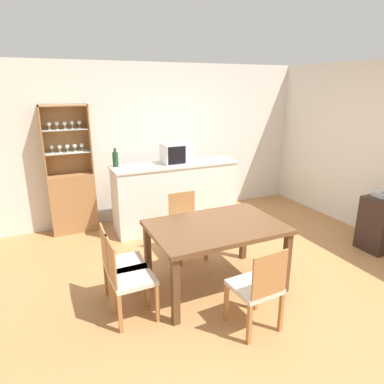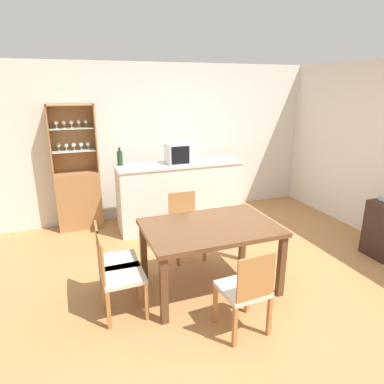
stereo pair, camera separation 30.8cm
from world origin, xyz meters
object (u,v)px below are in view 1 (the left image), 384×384
object	(u,v)px
dining_chair_head_near	(257,288)
wine_bottle	(115,159)
side_cabinet	(383,223)
microwave	(177,153)
display_cabinet	(72,193)
dining_table	(216,232)
dining_chair_side_left_far	(121,264)
dining_chair_side_left_near	(128,278)
dining_chair_head_far	(186,225)
telephone	(383,194)

from	to	relation	value
dining_chair_head_near	wine_bottle	size ratio (longest dim) A/B	3.08
wine_bottle	side_cabinet	world-z (taller)	wine_bottle
microwave	wine_bottle	bearing A→B (deg)	170.35
display_cabinet	dining_table	distance (m)	2.63
display_cabinet	microwave	bearing A→B (deg)	-17.35
dining_chair_side_left_far	dining_chair_side_left_near	size ratio (longest dim) A/B	1.00
display_cabinet	wine_bottle	bearing A→B (deg)	-27.45
dining_chair_head_far	telephone	world-z (taller)	telephone
dining_chair_head_near	telephone	xyz separation A→B (m)	(2.52, 0.71, 0.36)
display_cabinet	telephone	size ratio (longest dim) A/B	8.97
dining_chair_head_near	microwave	world-z (taller)	microwave
dining_table	side_cabinet	size ratio (longest dim) A/B	1.89
wine_bottle	telephone	size ratio (longest dim) A/B	1.28
dining_table	dining_chair_head_near	xyz separation A→B (m)	(0.00, -0.80, -0.23)
dining_chair_head_near	wine_bottle	bearing A→B (deg)	99.16
dining_chair_side_left_near	dining_chair_head_far	distance (m)	1.39
microwave	side_cabinet	bearing A→B (deg)	-40.78
dining_chair_head_far	dining_chair_head_near	xyz separation A→B (m)	(0.00, -1.60, 0.00)
display_cabinet	microwave	xyz separation A→B (m)	(1.55, -0.48, 0.59)
dining_chair_side_left_near	telephone	bearing A→B (deg)	90.07
dining_table	side_cabinet	xyz separation A→B (m)	(2.57, -0.14, -0.28)
dining_chair_side_left_near	dining_chair_head_near	size ratio (longest dim) A/B	1.00
dining_chair_head_near	dining_table	bearing A→B (deg)	86.68
display_cabinet	dining_chair_head_far	world-z (taller)	display_cabinet
dining_chair_head_near	microwave	xyz separation A→B (m)	(0.29, 2.63, 0.76)
dining_chair_side_left_far	dining_chair_head_near	distance (m)	1.40
display_cabinet	dining_chair_head_near	world-z (taller)	display_cabinet
dining_chair_side_left_far	dining_table	bearing A→B (deg)	83.83
dining_table	dining_chair_side_left_near	size ratio (longest dim) A/B	1.67
dining_chair_side_left_far	telephone	size ratio (longest dim) A/B	3.94
display_cabinet	wine_bottle	distance (m)	0.90
dining_chair_side_left_near	display_cabinet	bearing A→B (deg)	-175.59
microwave	dining_chair_side_left_near	bearing A→B (deg)	-123.74
telephone	display_cabinet	bearing A→B (deg)	147.58
dining_chair_head_far	telephone	distance (m)	2.70
dining_chair_head_far	side_cabinet	world-z (taller)	dining_chair_head_far
dining_chair_head_far	dining_table	bearing A→B (deg)	90.59
microwave	side_cabinet	world-z (taller)	microwave
display_cabinet	dining_chair_side_left_far	bearing A→B (deg)	-83.98
dining_chair_side_left_far	dining_chair_side_left_near	world-z (taller)	same
dining_chair_head_far	wine_bottle	size ratio (longest dim) A/B	3.08
dining_table	dining_chair_head_near	distance (m)	0.83
side_cabinet	telephone	distance (m)	0.42
dining_chair_head_far	dining_chair_head_near	bearing A→B (deg)	90.70
dining_chair_side_left_near	microwave	xyz separation A→B (m)	(1.32, 1.97, 0.76)
side_cabinet	dining_chair_side_left_near	bearing A→B (deg)	-179.83
display_cabinet	telephone	xyz separation A→B (m)	(3.77, -2.40, 0.18)
dining_chair_side_left_near	telephone	xyz separation A→B (m)	(3.55, 0.06, 0.36)
side_cabinet	wine_bottle	bearing A→B (deg)	146.42
dining_table	telephone	bearing A→B (deg)	-1.97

